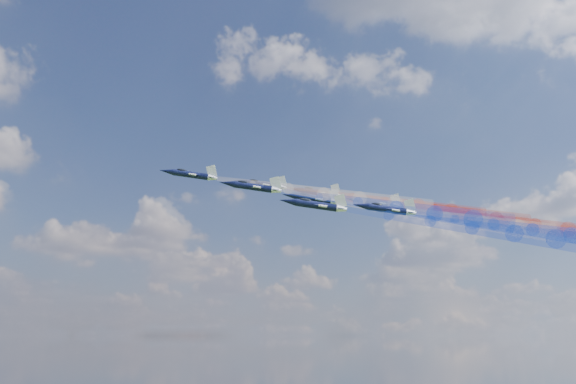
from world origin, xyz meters
TOP-DOWN VIEW (x-y plane):
  - jet_lead at (-22.94, 15.35)m, footprint 14.69×14.44m
  - trail_lead at (-2.17, 0.71)m, footprint 35.69×27.50m
  - jet_inner_left at (-18.00, 0.94)m, footprint 14.69×14.44m
  - trail_inner_left at (2.77, -13.70)m, footprint 35.69×27.50m
  - jet_inner_right at (-5.01, 17.57)m, footprint 14.69×14.44m
  - trail_inner_right at (15.77, 2.94)m, footprint 35.69×27.50m
  - jet_outer_left at (-14.46, -12.81)m, footprint 14.69×14.44m
  - trail_outer_left at (6.31, -27.45)m, footprint 35.69×27.50m
  - jet_center_third at (-2.78, 3.14)m, footprint 14.69×14.44m
  - trail_center_third at (18.00, -11.49)m, footprint 35.69×27.50m
  - jet_outer_right at (8.87, 16.96)m, footprint 14.69×14.44m
  - trail_outer_right at (29.64, 2.32)m, footprint 35.69×27.50m
  - jet_rear_left at (0.88, -13.36)m, footprint 14.69×14.44m
  - trail_rear_left at (21.66, -27.99)m, footprint 35.69×27.50m
  - jet_rear_right at (12.79, 2.52)m, footprint 14.69×14.44m
  - trail_rear_right at (33.57, -12.11)m, footprint 35.69×27.50m

SIDE VIEW (x-z plane):
  - trail_outer_left at x=6.31m, z-range 137.29..147.74m
  - trail_rear_left at x=21.66m, z-range 138.09..148.55m
  - jet_outer_left at x=-14.46m, z-range 142.84..149.53m
  - jet_rear_left at x=0.88m, z-range 143.65..150.34m
  - trail_center_third at x=18.00m, z-range 142.16..152.61m
  - trail_inner_left at x=2.77m, z-range 142.27..152.73m
  - trail_rear_right at x=33.57m, z-range 142.96..153.41m
  - jet_center_third at x=-2.78m, z-range 147.71..154.40m
  - jet_inner_left at x=-18.00m, z-range 147.83..154.52m
  - trail_lead at x=-2.17m, z-range 146.52..156.97m
  - jet_rear_right at x=12.79m, z-range 148.51..155.21m
  - trail_outer_right at x=29.64m, z-range 147.06..157.51m
  - trail_inner_right at x=15.77m, z-range 147.13..157.58m
  - jet_lead at x=-22.94m, z-range 152.07..158.77m
  - jet_outer_right at x=8.87m, z-range 152.61..159.30m
  - jet_inner_right at x=-5.01m, z-range 152.68..159.38m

